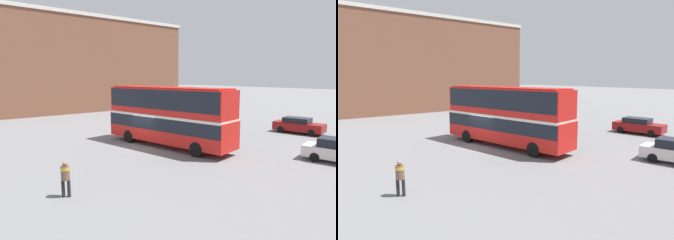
# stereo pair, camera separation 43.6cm
# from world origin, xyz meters

# --- Properties ---
(ground_plane) EXTENTS (240.00, 240.00, 0.00)m
(ground_plane) POSITION_xyz_m (0.00, 0.00, 0.00)
(ground_plane) COLOR slate
(building_row_left) EXTENTS (9.76, 35.87, 15.00)m
(building_row_left) POSITION_xyz_m (-28.39, 6.89, 7.51)
(building_row_left) COLOR brown
(building_row_left) RESTS_ON ground_plane
(double_decker_bus) EXTENTS (11.65, 4.40, 4.79)m
(double_decker_bus) POSITION_xyz_m (1.29, 1.47, 2.74)
(double_decker_bus) COLOR red
(double_decker_bus) RESTS_ON ground_plane
(pedestrian_foreground) EXTENTS (0.59, 0.59, 1.74)m
(pedestrian_foreground) POSITION_xyz_m (6.14, -8.78, 1.06)
(pedestrian_foreground) COLOR #232328
(pedestrian_foreground) RESTS_ON ground_plane
(parked_car_kerb_near) EXTENTS (4.88, 2.53, 1.56)m
(parked_car_kerb_near) POSITION_xyz_m (5.23, 15.06, 0.80)
(parked_car_kerb_near) COLOR maroon
(parked_car_kerb_near) RESTS_ON ground_plane
(parked_car_kerb_far) EXTENTS (4.16, 2.28, 1.65)m
(parked_car_kerb_far) POSITION_xyz_m (-3.00, 11.99, 0.82)
(parked_car_kerb_far) COLOR navy
(parked_car_kerb_far) RESTS_ON ground_plane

